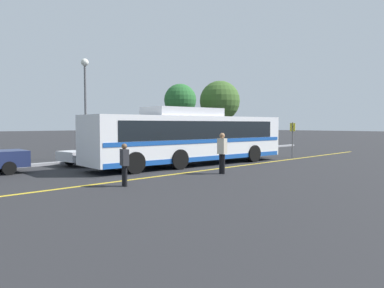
{
  "coord_description": "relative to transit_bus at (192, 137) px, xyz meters",
  "views": [
    {
      "loc": [
        -15.11,
        -14.79,
        2.24
      ],
      "look_at": [
        -0.57,
        -0.27,
        1.15
      ],
      "focal_mm": 35.0,
      "sensor_mm": 36.0,
      "label": 1
    }
  ],
  "objects": [
    {
      "name": "ground_plane",
      "position": [
        0.6,
        0.27,
        -1.55
      ],
      "size": [
        220.0,
        220.0,
        0.0
      ],
      "primitive_type": "plane",
      "color": "#262628"
    },
    {
      "name": "lane_strip_0",
      "position": [
        0.02,
        -2.2,
        -1.55
      ],
      "size": [
        32.24,
        0.2,
        0.01
      ],
      "primitive_type": "cube",
      "rotation": [
        0.0,
        0.0,
        1.57
      ],
      "color": "gold",
      "rests_on": "ground_plane"
    },
    {
      "name": "curb_strip",
      "position": [
        0.02,
        5.37,
        -1.47
      ],
      "size": [
        40.24,
        0.36,
        0.15
      ],
      "primitive_type": "cube",
      "color": "#99999E",
      "rests_on": "ground_plane"
    },
    {
      "name": "transit_bus",
      "position": [
        0.0,
        0.0,
        0.0
      ],
      "size": [
        12.69,
        3.45,
        3.12
      ],
      "rotation": [
        0.0,
        0.0,
        -1.65
      ],
      "color": "white",
      "rests_on": "ground_plane"
    },
    {
      "name": "parked_car_1",
      "position": [
        -3.4,
        3.9,
        -0.89
      ],
      "size": [
        4.45,
        2.02,
        1.27
      ],
      "rotation": [
        0.0,
        0.0,
        1.63
      ],
      "color": "silver",
      "rests_on": "ground_plane"
    },
    {
      "name": "parked_car_2",
      "position": [
        3.33,
        3.6,
        -0.87
      ],
      "size": [
        5.01,
        2.1,
        1.3
      ],
      "rotation": [
        0.0,
        0.0,
        1.65
      ],
      "color": "#9E9EA3",
      "rests_on": "ground_plane"
    },
    {
      "name": "pedestrian_0",
      "position": [
        -6.75,
        -3.32,
        -0.68
      ],
      "size": [
        0.33,
        0.47,
        1.55
      ],
      "rotation": [
        0.0,
        0.0,
        4.42
      ],
      "color": "black",
      "rests_on": "ground_plane"
    },
    {
      "name": "pedestrian_1",
      "position": [
        -1.66,
        -3.6,
        -0.49
      ],
      "size": [
        0.24,
        0.43,
        1.85
      ],
      "rotation": [
        0.0,
        0.0,
        4.67
      ],
      "color": "black",
      "rests_on": "ground_plane"
    },
    {
      "name": "bus_stop_sign",
      "position": [
        8.0,
        -1.57,
        -0.05
      ],
      "size": [
        0.07,
        0.4,
        2.37
      ],
      "rotation": [
        0.0,
        0.0,
        -1.65
      ],
      "color": "#59595E",
      "rests_on": "ground_plane"
    },
    {
      "name": "street_lamp",
      "position": [
        -2.66,
        6.72,
        2.87
      ],
      "size": [
        0.47,
        0.47,
        6.31
      ],
      "color": "#59595E",
      "rests_on": "ground_plane"
    },
    {
      "name": "tree_1",
      "position": [
        12.93,
        9.11,
        2.91
      ],
      "size": [
        3.86,
        3.86,
        6.41
      ],
      "color": "#513823",
      "rests_on": "ground_plane"
    },
    {
      "name": "tree_2",
      "position": [
        8.25,
        9.7,
        2.8
      ],
      "size": [
        2.84,
        2.84,
        5.8
      ],
      "color": "#513823",
      "rests_on": "ground_plane"
    }
  ]
}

